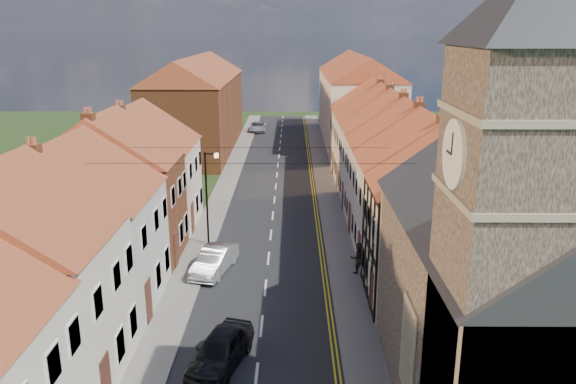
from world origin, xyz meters
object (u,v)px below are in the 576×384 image
at_px(church, 538,270).
at_px(car_mid, 215,260).
at_px(car_distant, 258,127).
at_px(lamppost, 208,193).
at_px(pedestrian_right, 358,258).
at_px(car_near, 221,350).

height_order(church, car_mid, church).
relative_size(church, car_distant, 3.27).
height_order(lamppost, car_mid, lamppost).
relative_size(car_distant, pedestrian_right, 2.58).
relative_size(church, pedestrian_right, 8.46).
relative_size(church, car_mid, 3.54).
distance_m(church, car_near, 12.52).
bearing_deg(lamppost, car_near, -80.04).
bearing_deg(pedestrian_right, car_distant, -93.17).
bearing_deg(pedestrian_right, lamppost, -39.05).
distance_m(church, car_mid, 18.47).
height_order(lamppost, car_near, lamppost).
height_order(church, car_distant, church).
bearing_deg(car_near, pedestrian_right, 69.33).
bearing_deg(car_mid, church, -32.01).
distance_m(lamppost, car_mid, 4.92).
bearing_deg(car_distant, pedestrian_right, -79.33).
distance_m(church, lamppost, 21.38).
relative_size(car_near, pedestrian_right, 2.37).
distance_m(car_mid, pedestrian_right, 8.09).
distance_m(car_near, pedestrian_right, 11.09).
xyz_separation_m(car_near, car_mid, (-1.48, 9.23, -0.02)).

